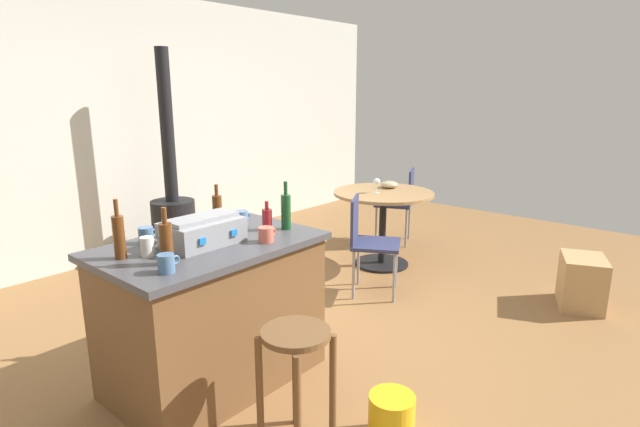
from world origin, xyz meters
The scene contains 23 objects.
ground_plane centered at (0.00, 0.00, 0.00)m, with size 8.80×8.80×0.00m, color olive.
back_wall centered at (0.00, 2.69, 1.35)m, with size 8.00×0.10×2.70m, color beige.
kitchen_island centered at (-0.90, 0.02, 0.44)m, with size 1.25×0.80×0.88m.
wooden_stool centered at (-1.01, -0.77, 0.47)m, with size 0.34×0.34×0.63m.
dining_table centered at (1.49, 0.41, 0.58)m, with size 0.98×0.98×0.76m.
folding_chair_near centered at (2.26, 0.69, 0.51)m, with size 0.53×0.53×0.86m.
folding_chair_far centered at (0.81, 0.10, 0.50)m, with size 0.55×0.55×0.85m.
wood_stove centered at (0.20, 2.10, 0.51)m, with size 0.44×0.45×2.13m.
toolbox centered at (-0.94, 0.02, 0.96)m, with size 0.43×0.29×0.16m.
bottle_0 centered at (-0.41, -0.12, 1.00)m, with size 0.06×0.06×0.30m.
bottle_1 centered at (-1.37, 0.14, 1.00)m, with size 0.06×0.06×0.32m.
bottle_2 centered at (-1.26, -0.12, 0.99)m, with size 0.07×0.07×0.29m.
bottle_3 centered at (-0.61, 0.30, 0.98)m, with size 0.06×0.06×0.26m.
bottle_4 centered at (-0.50, -0.05, 0.95)m, with size 0.06×0.06×0.19m.
cup_0 centered at (-1.26, 0.07, 0.93)m, with size 0.11×0.07×0.10m.
cup_1 centered at (-0.54, 0.15, 0.93)m, with size 0.12×0.09×0.10m.
cup_2 centered at (-1.33, -0.22, 0.93)m, with size 0.12×0.08×0.09m.
cup_3 centered at (-0.68, -0.22, 0.92)m, with size 0.12×0.09×0.09m.
cup_4 centered at (-1.14, 0.27, 0.93)m, with size 0.12×0.08×0.10m.
wine_glass centered at (1.40, 0.43, 0.86)m, with size 0.07×0.07×0.14m.
serving_bowl centered at (1.70, 0.48, 0.79)m, with size 0.18×0.18×0.07m, color tan.
cardboard_box centered at (1.72, -1.39, 0.21)m, with size 0.42×0.32×0.42m, color tan.
plastic_bucket centered at (-0.65, -1.09, 0.12)m, with size 0.24×0.24×0.24m, color yellow.
Camera 1 is at (-2.56, -2.26, 1.74)m, focal length 28.03 mm.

